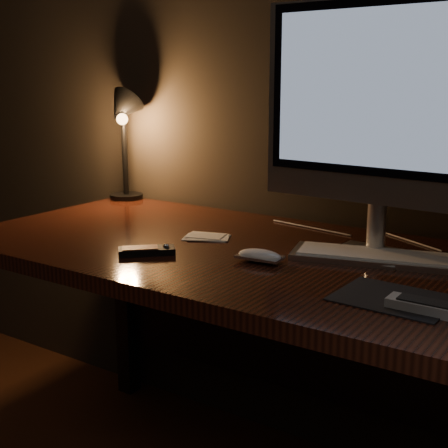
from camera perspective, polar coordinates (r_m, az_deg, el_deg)
The scene contains 10 objects.
desk at distance 1.67m, azimuth 4.06°, elevation -6.15°, with size 1.60×0.75×0.75m.
monitor at distance 1.49m, azimuth 13.86°, elevation 10.29°, with size 0.57×0.18×0.60m.
keyboard at distance 1.52m, azimuth 15.46°, elevation -3.04°, with size 0.49×0.14×0.02m, color silver.
mousepad at distance 1.27m, azimuth 15.22°, elevation -6.58°, with size 0.22×0.17×0.00m, color black.
mouse at distance 1.47m, azimuth 3.28°, elevation -3.07°, with size 0.11×0.06×0.02m, color white.
media_remote at distance 1.54m, azimuth -7.08°, elevation -2.43°, with size 0.13×0.13×0.03m.
tv_remote at distance 1.21m, azimuth 19.23°, elevation -7.38°, with size 0.20×0.05×0.03m.
papers at distance 1.69m, azimuth -1.62°, elevation -1.18°, with size 0.12×0.08×0.01m, color white.
desk_lamp at distance 2.19m, azimuth -9.27°, elevation 8.95°, with size 0.18×0.20×0.39m.
cable at distance 1.76m, azimuth 11.89°, elevation -0.92°, with size 0.00×0.00×0.52m, color white.
Camera 1 is at (0.77, 0.56, 1.17)m, focal length 50.00 mm.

